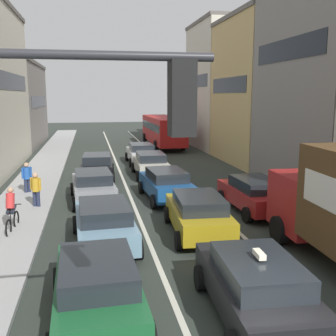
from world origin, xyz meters
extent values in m
cube|color=#AAAAAA|center=(-6.70, 20.00, 0.07)|extent=(2.60, 64.00, 0.14)
cube|color=silver|center=(-1.70, 20.00, 0.01)|extent=(0.16, 60.00, 0.01)
cube|color=silver|center=(1.70, 20.00, 0.01)|extent=(0.16, 60.00, 0.01)
cube|color=black|center=(-8.48, 22.00, 5.88)|extent=(0.02, 11.73, 1.10)
cube|color=gray|center=(-12.00, 36.67, 3.95)|extent=(7.00, 14.57, 7.91)
cube|color=black|center=(-8.48, 36.67, 4.35)|extent=(0.02, 11.73, 1.10)
cube|color=#66605B|center=(-12.00, 36.67, 8.06)|extent=(7.20, 14.57, 0.30)
cube|color=#936B5B|center=(9.90, 39.60, 3.74)|extent=(7.00, 8.70, 7.48)
cube|color=black|center=(6.38, 39.60, 4.11)|extent=(0.02, 7.04, 1.10)
cube|color=#66605B|center=(9.90, 39.60, 7.63)|extent=(7.20, 8.70, 0.30)
cube|color=beige|center=(9.90, 30.80, 5.70)|extent=(7.00, 8.70, 11.40)
cube|color=black|center=(6.38, 30.80, 6.27)|extent=(0.02, 7.04, 1.10)
cube|color=#66605B|center=(9.90, 30.80, 11.55)|extent=(7.20, 8.70, 0.30)
cube|color=tan|center=(9.90, 22.00, 5.18)|extent=(7.00, 8.70, 10.37)
cube|color=black|center=(6.38, 22.00, 5.70)|extent=(0.02, 7.04, 1.10)
cube|color=#66605B|center=(9.90, 22.00, 10.52)|extent=(7.20, 8.70, 0.30)
cube|color=black|center=(6.39, 13.20, 7.26)|extent=(0.02, 7.04, 1.10)
cylinder|color=#2D2D33|center=(-3.95, -1.88, 5.40)|extent=(3.50, 0.10, 0.10)
cube|color=black|center=(-2.55, -1.88, 4.95)|extent=(0.28, 0.28, 0.84)
sphere|color=red|center=(-2.55, -1.73, 5.21)|extent=(0.18, 0.18, 0.18)
sphere|color=#F2A519|center=(-2.55, -1.73, 4.95)|extent=(0.18, 0.18, 0.18)
sphere|color=green|center=(-2.55, -1.73, 4.69)|extent=(0.18, 0.18, 0.18)
cube|color=#A51E1E|center=(3.81, 5.63, 1.43)|extent=(2.49, 2.49, 1.90)
cube|color=black|center=(3.86, 6.83, 1.81)|extent=(2.02, 0.11, 0.70)
cylinder|color=black|center=(2.62, 5.75, 0.48)|extent=(0.34, 0.97, 0.96)
cube|color=black|center=(-0.05, 1.57, 0.67)|extent=(2.03, 4.39, 0.70)
cube|color=#1E2328|center=(-0.06, 1.37, 1.23)|extent=(1.71, 2.49, 0.52)
cube|color=#F2EACC|center=(-0.06, 1.37, 1.60)|extent=(0.18, 0.45, 0.12)
cylinder|color=black|center=(-0.89, 3.08, 0.32)|extent=(0.25, 0.65, 0.64)
cylinder|color=black|center=(0.95, 2.98, 0.32)|extent=(0.25, 0.65, 0.64)
cube|color=#19592D|center=(-3.53, 2.23, 0.67)|extent=(1.94, 4.36, 0.70)
cube|color=#1E2328|center=(-3.52, 2.03, 1.23)|extent=(1.66, 2.46, 0.52)
cylinder|color=black|center=(-4.49, 3.66, 0.32)|extent=(0.24, 0.65, 0.64)
cylinder|color=black|center=(-2.66, 3.72, 0.32)|extent=(0.24, 0.65, 0.64)
cube|color=#B29319|center=(0.17, 7.23, 0.67)|extent=(2.07, 4.41, 0.70)
cube|color=#1E2328|center=(0.16, 7.03, 1.23)|extent=(1.73, 2.50, 0.52)
cylinder|color=black|center=(-0.66, 8.75, 0.32)|extent=(0.26, 0.65, 0.64)
cylinder|color=black|center=(1.18, 8.63, 0.32)|extent=(0.26, 0.65, 0.64)
cylinder|color=black|center=(-0.84, 5.83, 0.32)|extent=(0.26, 0.65, 0.64)
cylinder|color=black|center=(0.99, 5.71, 0.32)|extent=(0.26, 0.65, 0.64)
cube|color=#759EB7|center=(-3.20, 6.78, 0.67)|extent=(2.00, 4.38, 0.70)
cube|color=#1E2328|center=(-3.19, 6.58, 1.23)|extent=(1.70, 2.48, 0.52)
cylinder|color=black|center=(-4.19, 8.20, 0.32)|extent=(0.25, 0.65, 0.64)
cylinder|color=black|center=(-2.35, 8.28, 0.32)|extent=(0.25, 0.65, 0.64)
cylinder|color=black|center=(-4.05, 5.27, 0.32)|extent=(0.25, 0.65, 0.64)
cylinder|color=black|center=(-2.21, 5.36, 0.32)|extent=(0.25, 0.65, 0.64)
cube|color=#194C8C|center=(-0.06, 12.31, 0.67)|extent=(2.08, 4.41, 0.70)
cube|color=#1E2328|center=(-0.04, 12.11, 1.23)|extent=(1.74, 2.51, 0.52)
cylinder|color=black|center=(-1.07, 13.71, 0.32)|extent=(0.26, 0.65, 0.64)
cylinder|color=black|center=(0.76, 13.83, 0.32)|extent=(0.26, 0.65, 0.64)
cylinder|color=black|center=(-0.88, 10.79, 0.32)|extent=(0.26, 0.65, 0.64)
cylinder|color=black|center=(0.96, 10.91, 0.32)|extent=(0.26, 0.65, 0.64)
cube|color=gray|center=(-3.50, 12.55, 0.67)|extent=(2.07, 4.41, 0.70)
cube|color=#1E2328|center=(-3.49, 12.35, 1.23)|extent=(1.73, 2.50, 0.52)
cylinder|color=black|center=(-4.51, 13.95, 0.32)|extent=(0.26, 0.65, 0.64)
cylinder|color=black|center=(-2.68, 14.07, 0.32)|extent=(0.26, 0.65, 0.64)
cylinder|color=black|center=(-4.33, 11.04, 0.32)|extent=(0.26, 0.65, 0.64)
cylinder|color=black|center=(-2.49, 11.15, 0.32)|extent=(0.26, 0.65, 0.64)
cube|color=beige|center=(0.06, 18.10, 0.67)|extent=(1.84, 4.31, 0.70)
cube|color=#1E2328|center=(0.06, 17.90, 1.23)|extent=(1.60, 2.42, 0.52)
cylinder|color=black|center=(-0.84, 19.57, 0.32)|extent=(0.23, 0.64, 0.64)
cylinder|color=black|center=(1.00, 19.56, 0.32)|extent=(0.23, 0.64, 0.64)
cylinder|color=black|center=(-0.87, 16.65, 0.32)|extent=(0.23, 0.64, 0.64)
cylinder|color=black|center=(0.97, 16.63, 0.32)|extent=(0.23, 0.64, 0.64)
cube|color=black|center=(-3.21, 18.08, 0.67)|extent=(1.98, 4.37, 0.70)
cube|color=#1E2328|center=(-3.22, 17.88, 1.23)|extent=(1.68, 2.47, 0.52)
cylinder|color=black|center=(-4.07, 19.58, 0.32)|extent=(0.25, 0.65, 0.64)
cylinder|color=black|center=(-2.23, 19.50, 0.32)|extent=(0.25, 0.65, 0.64)
cylinder|color=black|center=(-4.19, 16.66, 0.32)|extent=(0.25, 0.65, 0.64)
cylinder|color=black|center=(-2.35, 16.58, 0.32)|extent=(0.25, 0.65, 0.64)
cube|color=silver|center=(0.10, 22.93, 0.67)|extent=(1.81, 4.31, 0.70)
cube|color=#1E2328|center=(0.10, 22.73, 1.23)|extent=(1.59, 2.41, 0.52)
cylinder|color=black|center=(-0.83, 24.39, 0.32)|extent=(0.22, 0.64, 0.64)
cylinder|color=black|center=(1.01, 24.39, 0.32)|extent=(0.22, 0.64, 0.64)
cylinder|color=black|center=(-0.82, 21.46, 0.32)|extent=(0.22, 0.64, 0.64)
cylinder|color=black|center=(1.02, 21.47, 0.32)|extent=(0.22, 0.64, 0.64)
cube|color=#A51E1E|center=(3.31, 9.58, 0.67)|extent=(1.91, 4.35, 0.70)
cube|color=#1E2328|center=(3.32, 9.38, 1.23)|extent=(1.65, 2.45, 0.52)
cylinder|color=black|center=(2.35, 11.02, 0.32)|extent=(0.24, 0.65, 0.64)
cylinder|color=black|center=(4.19, 11.07, 0.32)|extent=(0.24, 0.65, 0.64)
cylinder|color=black|center=(2.43, 8.10, 0.32)|extent=(0.24, 0.65, 0.64)
cylinder|color=black|center=(4.27, 8.15, 0.32)|extent=(0.24, 0.65, 0.64)
cube|color=#B21919|center=(3.44, 32.25, 1.70)|extent=(2.61, 10.52, 2.40)
cube|color=black|center=(3.44, 32.25, 2.06)|extent=(2.63, 9.90, 0.70)
cylinder|color=black|center=(2.16, 36.02, 0.50)|extent=(0.31, 1.00, 1.00)
cylinder|color=black|center=(4.66, 36.04, 0.50)|extent=(0.31, 1.00, 1.00)
cylinder|color=black|center=(2.23, 29.09, 0.50)|extent=(0.31, 1.00, 1.00)
cylinder|color=black|center=(4.73, 29.11, 0.50)|extent=(0.31, 1.00, 1.00)
torus|color=black|center=(-6.42, 9.15, 0.34)|extent=(0.12, 0.68, 0.68)
torus|color=black|center=(-6.51, 8.11, 0.34)|extent=(0.12, 0.68, 0.68)
cylinder|color=black|center=(-6.47, 8.63, 0.84)|extent=(0.13, 0.95, 0.05)
cylinder|color=black|center=(-6.48, 8.43, 0.62)|extent=(0.04, 0.04, 0.55)
cylinder|color=black|center=(-6.43, 9.05, 0.97)|extent=(0.50, 0.08, 0.04)
cylinder|color=#232833|center=(-6.55, 8.59, 0.91)|extent=(0.18, 0.45, 0.30)
cylinder|color=#232833|center=(-6.39, 8.57, 0.91)|extent=(0.18, 0.45, 0.30)
cylinder|color=red|center=(-6.47, 8.53, 1.24)|extent=(0.34, 0.48, 0.62)
sphere|color=tan|center=(-6.46, 8.65, 1.61)|extent=(0.22, 0.22, 0.22)
cylinder|color=#262D47|center=(-6.07, 11.75, 0.41)|extent=(0.16, 0.16, 0.82)
cylinder|color=#262D47|center=(-5.91, 11.67, 0.41)|extent=(0.16, 0.16, 0.82)
cylinder|color=gold|center=(-5.99, 11.71, 1.12)|extent=(0.34, 0.34, 0.60)
sphere|color=tan|center=(-5.99, 11.71, 1.54)|extent=(0.24, 0.24, 0.24)
cylinder|color=gold|center=(-6.19, 11.81, 1.15)|extent=(0.10, 0.10, 0.55)
cylinder|color=gold|center=(-5.79, 11.61, 1.15)|extent=(0.10, 0.10, 0.55)
cylinder|color=#262D47|center=(-6.69, 14.59, 0.41)|extent=(0.16, 0.16, 0.82)
cylinder|color=#262D47|center=(-6.84, 14.49, 0.41)|extent=(0.16, 0.16, 0.82)
cylinder|color=#2659B2|center=(-6.77, 14.54, 1.12)|extent=(0.34, 0.34, 0.60)
sphere|color=tan|center=(-6.77, 14.54, 1.54)|extent=(0.24, 0.24, 0.24)
cylinder|color=#2659B2|center=(-6.58, 14.66, 1.15)|extent=(0.10, 0.10, 0.55)
cylinder|color=#2659B2|center=(-6.95, 14.42, 1.15)|extent=(0.10, 0.10, 0.55)
camera|label=1|loc=(-3.57, -6.30, 4.99)|focal=42.93mm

